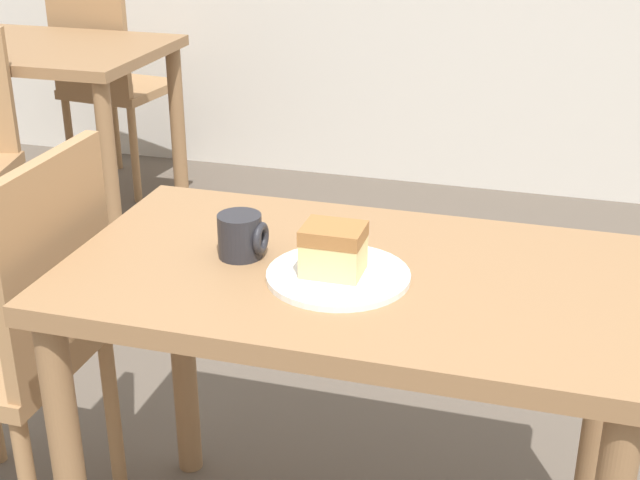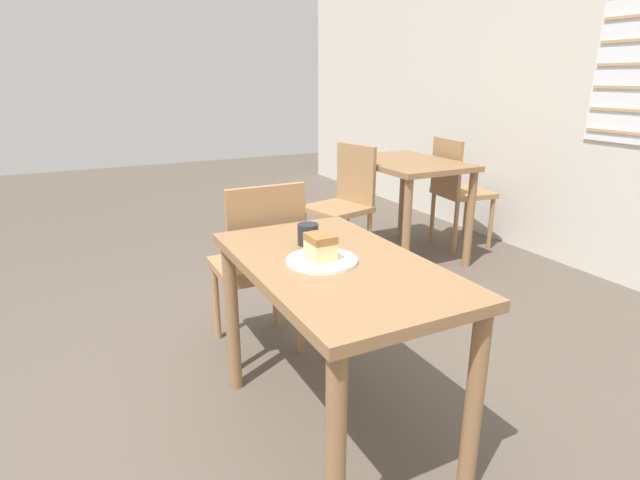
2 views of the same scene
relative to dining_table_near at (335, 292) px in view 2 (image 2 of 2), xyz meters
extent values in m
plane|color=brown|center=(-0.11, -0.49, -0.62)|extent=(14.00, 14.00, 0.00)
cube|color=olive|center=(0.00, 0.00, 0.10)|extent=(1.06, 0.62, 0.04)
cylinder|color=olive|center=(-0.48, -0.26, -0.27)|extent=(0.06, 0.06, 0.70)
cylinder|color=olive|center=(0.48, -0.26, -0.27)|extent=(0.06, 0.06, 0.70)
cylinder|color=olive|center=(-0.48, 0.26, -0.27)|extent=(0.06, 0.06, 0.70)
cylinder|color=olive|center=(0.48, 0.26, -0.27)|extent=(0.06, 0.06, 0.70)
cube|color=olive|center=(-1.61, 1.51, 0.13)|extent=(0.94, 0.68, 0.04)
cylinder|color=olive|center=(-2.03, 1.22, -0.25)|extent=(0.06, 0.06, 0.73)
cylinder|color=olive|center=(-1.19, 1.22, -0.25)|extent=(0.06, 0.06, 0.73)
cylinder|color=olive|center=(-2.03, 1.80, -0.25)|extent=(0.06, 0.06, 0.73)
cylinder|color=olive|center=(-1.19, 1.80, -0.25)|extent=(0.06, 0.06, 0.73)
cube|color=#9E754C|center=(-0.79, -0.03, -0.16)|extent=(0.41, 0.41, 0.04)
cylinder|color=#9E754C|center=(-0.97, 0.14, -0.40)|extent=(0.04, 0.04, 0.44)
cylinder|color=#9E754C|center=(-0.97, -0.20, -0.40)|extent=(0.04, 0.04, 0.44)
cylinder|color=#9E754C|center=(-0.62, 0.14, -0.40)|extent=(0.04, 0.04, 0.44)
cylinder|color=#9E754C|center=(-0.62, -0.20, -0.40)|extent=(0.04, 0.04, 0.44)
cube|color=#9E754C|center=(-0.61, -0.03, 0.07)|extent=(0.03, 0.39, 0.43)
cube|color=#9E754C|center=(-1.63, 0.91, -0.16)|extent=(0.49, 0.49, 0.04)
cylinder|color=#9E754C|center=(-1.76, 0.70, -0.40)|extent=(0.04, 0.04, 0.44)
cylinder|color=#9E754C|center=(-1.42, 0.78, -0.40)|extent=(0.04, 0.04, 0.44)
cylinder|color=#9E754C|center=(-1.84, 1.03, -0.40)|extent=(0.04, 0.04, 0.44)
cylinder|color=#9E754C|center=(-1.50, 1.11, -0.40)|extent=(0.04, 0.04, 0.44)
cube|color=#9E754C|center=(-1.67, 1.09, 0.07)|extent=(0.38, 0.12, 0.43)
cube|color=#9E754C|center=(-1.62, 2.11, -0.16)|extent=(0.45, 0.45, 0.04)
cylinder|color=#9E754C|center=(-1.42, 2.26, -0.40)|extent=(0.04, 0.04, 0.44)
cylinder|color=#9E754C|center=(-1.77, 2.30, -0.40)|extent=(0.04, 0.04, 0.44)
cylinder|color=#9E754C|center=(-1.47, 1.92, -0.40)|extent=(0.04, 0.04, 0.44)
cylinder|color=#9E754C|center=(-1.81, 1.96, -0.40)|extent=(0.04, 0.04, 0.44)
cube|color=#9E754C|center=(-1.64, 1.92, 0.07)|extent=(0.39, 0.08, 0.43)
cylinder|color=white|center=(-0.01, -0.05, 0.13)|extent=(0.26, 0.26, 0.01)
cube|color=#E0C67F|center=(-0.02, -0.05, 0.17)|extent=(0.11, 0.09, 0.06)
cube|color=#936033|center=(-0.02, -0.05, 0.21)|extent=(0.11, 0.09, 0.03)
cylinder|color=#232328|center=(-0.22, -0.01, 0.17)|extent=(0.08, 0.08, 0.08)
torus|color=#232328|center=(-0.18, -0.01, 0.17)|extent=(0.02, 0.06, 0.06)
camera|label=1|loc=(0.35, -1.43, 0.83)|focal=50.00mm
camera|label=2|loc=(1.49, -0.82, 0.76)|focal=28.00mm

